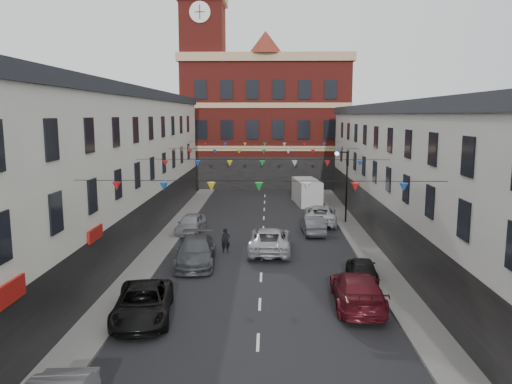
# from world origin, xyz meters

# --- Properties ---
(ground) EXTENTS (160.00, 160.00, 0.00)m
(ground) POSITION_xyz_m (0.00, 0.00, 0.00)
(ground) COLOR black
(ground) RESTS_ON ground
(pavement_left) EXTENTS (1.80, 64.00, 0.15)m
(pavement_left) POSITION_xyz_m (-6.90, 2.00, 0.07)
(pavement_left) COLOR #605E5B
(pavement_left) RESTS_ON ground
(pavement_right) EXTENTS (1.80, 64.00, 0.15)m
(pavement_right) POSITION_xyz_m (6.90, 2.00, 0.07)
(pavement_right) COLOR #605E5B
(pavement_right) RESTS_ON ground
(terrace_left) EXTENTS (8.40, 56.00, 10.70)m
(terrace_left) POSITION_xyz_m (-11.78, 1.00, 5.35)
(terrace_left) COLOR silver
(terrace_left) RESTS_ON ground
(terrace_right) EXTENTS (8.40, 56.00, 9.70)m
(terrace_right) POSITION_xyz_m (11.78, 1.00, 4.85)
(terrace_right) COLOR #B3B2A8
(terrace_right) RESTS_ON ground
(civic_building) EXTENTS (20.60, 13.30, 18.50)m
(civic_building) POSITION_xyz_m (0.00, 37.95, 8.14)
(civic_building) COLOR maroon
(civic_building) RESTS_ON ground
(clock_tower) EXTENTS (5.60, 5.60, 30.00)m
(clock_tower) POSITION_xyz_m (-7.50, 35.00, 14.93)
(clock_tower) COLOR maroon
(clock_tower) RESTS_ON ground
(distant_hill) EXTENTS (40.00, 14.00, 10.00)m
(distant_hill) POSITION_xyz_m (-4.00, 62.00, 5.00)
(distant_hill) COLOR #284922
(distant_hill) RESTS_ON ground
(street_lamp) EXTENTS (1.10, 0.36, 6.00)m
(street_lamp) POSITION_xyz_m (6.55, 14.00, 3.90)
(street_lamp) COLOR black
(street_lamp) RESTS_ON ground
(car_left_c) EXTENTS (3.07, 5.49, 1.45)m
(car_left_c) POSITION_xyz_m (-5.11, -5.83, 0.73)
(car_left_c) COLOR black
(car_left_c) RESTS_ON ground
(car_left_d) EXTENTS (2.68, 5.74, 1.62)m
(car_left_d) POSITION_xyz_m (-3.98, 2.33, 0.81)
(car_left_d) COLOR #44484C
(car_left_d) RESTS_ON ground
(car_left_e) EXTENTS (2.12, 4.46, 1.47)m
(car_left_e) POSITION_xyz_m (-5.50, 10.35, 0.74)
(car_left_e) COLOR gray
(car_left_e) RESTS_ON ground
(car_right_c) EXTENTS (2.50, 5.65, 1.61)m
(car_right_c) POSITION_xyz_m (4.59, -4.08, 0.81)
(car_right_c) COLOR #5A121A
(car_right_c) RESTS_ON ground
(car_right_d) EXTENTS (1.78, 3.89, 1.29)m
(car_right_d) POSITION_xyz_m (5.50, -0.32, 0.65)
(car_right_d) COLOR black
(car_right_d) RESTS_ON ground
(car_right_e) EXTENTS (1.71, 4.29, 1.39)m
(car_right_e) POSITION_xyz_m (3.75, 10.31, 0.69)
(car_right_e) COLOR #4A4B52
(car_right_e) RESTS_ON ground
(car_right_f) EXTENTS (3.15, 5.86, 1.57)m
(car_right_f) POSITION_xyz_m (4.67, 13.88, 0.78)
(car_right_f) COLOR silver
(car_right_f) RESTS_ON ground
(moving_car) EXTENTS (2.88, 5.92, 1.62)m
(moving_car) POSITION_xyz_m (0.50, 5.22, 0.81)
(moving_car) COLOR #B4B5BB
(moving_car) RESTS_ON ground
(white_van) EXTENTS (2.81, 5.78, 2.46)m
(white_van) POSITION_xyz_m (4.26, 23.19, 1.23)
(white_van) COLOR beige
(white_van) RESTS_ON ground
(pedestrian) EXTENTS (0.64, 0.47, 1.62)m
(pedestrian) POSITION_xyz_m (-2.38, 4.94, 0.81)
(pedestrian) COLOR black
(pedestrian) RESTS_ON ground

